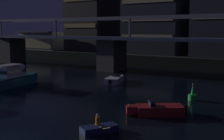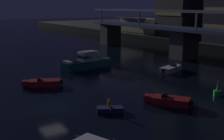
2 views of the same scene
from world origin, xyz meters
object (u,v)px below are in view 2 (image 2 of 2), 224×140
at_px(speedboat_mid_center, 43,83).
at_px(dinghy_with_paddler, 110,109).
at_px(speedboat_near_right, 169,101).
at_px(channel_buoy, 217,92).
at_px(cabin_cruiser_near_left, 87,62).
at_px(speedboat_near_center, 171,69).
at_px(waterfront_pavilion, 140,25).

bearing_deg(speedboat_mid_center, dinghy_with_paddler, 9.15).
relative_size(speedboat_near_right, channel_buoy, 2.69).
relative_size(cabin_cruiser_near_left, speedboat_near_center, 1.81).
relative_size(cabin_cruiser_near_left, speedboat_mid_center, 1.86).
xyz_separation_m(waterfront_pavilion, speedboat_mid_center, (33.84, -42.57, -4.02)).
height_order(waterfront_pavilion, cabin_cruiser_near_left, waterfront_pavilion).
bearing_deg(speedboat_mid_center, cabin_cruiser_near_left, 124.80).
bearing_deg(speedboat_near_right, dinghy_with_paddler, -103.11).
height_order(speedboat_near_center, channel_buoy, channel_buoy).
bearing_deg(waterfront_pavilion, cabin_cruiser_near_left, -50.40).
bearing_deg(speedboat_near_center, dinghy_with_paddler, -60.43).
bearing_deg(speedboat_near_center, speedboat_mid_center, -97.46).
height_order(speedboat_near_right, speedboat_mid_center, same).
relative_size(waterfront_pavilion, speedboat_mid_center, 2.47).
relative_size(speedboat_mid_center, dinghy_with_paddler, 1.79).
distance_m(cabin_cruiser_near_left, speedboat_near_right, 21.77).
distance_m(waterfront_pavilion, speedboat_near_right, 59.21).
bearing_deg(channel_buoy, waterfront_pavilion, 151.16).
distance_m(waterfront_pavilion, speedboat_near_center, 42.97).
bearing_deg(cabin_cruiser_near_left, speedboat_near_center, 44.80).
relative_size(waterfront_pavilion, channel_buoy, 7.05).
distance_m(cabin_cruiser_near_left, speedboat_mid_center, 12.69).
bearing_deg(waterfront_pavilion, channel_buoy, -28.84).
height_order(waterfront_pavilion, dinghy_with_paddler, waterfront_pavilion).
height_order(speedboat_near_right, channel_buoy, channel_buoy).
bearing_deg(channel_buoy, cabin_cruiser_near_left, -167.07).
bearing_deg(speedboat_near_center, speedboat_near_right, -44.73).
xyz_separation_m(waterfront_pavilion, cabin_cruiser_near_left, (26.60, -32.16, -3.39)).
xyz_separation_m(cabin_cruiser_near_left, speedboat_mid_center, (7.24, -10.41, -0.64)).
bearing_deg(channel_buoy, speedboat_near_center, 159.58).
xyz_separation_m(speedboat_near_center, speedboat_near_right, (11.80, -11.69, 0.00)).
relative_size(waterfront_pavilion, cabin_cruiser_near_left, 1.33).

